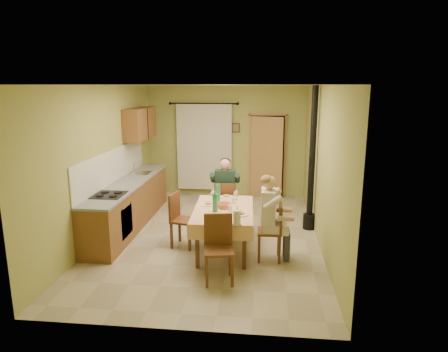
# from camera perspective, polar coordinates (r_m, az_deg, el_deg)

# --- Properties ---
(floor) EXTENTS (4.00, 6.00, 0.01)m
(floor) POSITION_cam_1_polar(r_m,az_deg,el_deg) (7.67, -1.96, -8.53)
(floor) COLOR tan
(floor) RESTS_ON ground
(room_shell) EXTENTS (4.04, 6.04, 2.82)m
(room_shell) POSITION_cam_1_polar(r_m,az_deg,el_deg) (7.21, -2.07, 5.07)
(room_shell) COLOR #A1A554
(room_shell) RESTS_ON ground
(kitchen_run) EXTENTS (0.64, 3.64, 1.56)m
(kitchen_run) POSITION_cam_1_polar(r_m,az_deg,el_deg) (8.27, -13.41, -3.74)
(kitchen_run) COLOR brown
(kitchen_run) RESTS_ON ground
(upper_cabinets) EXTENTS (0.35, 1.40, 0.70)m
(upper_cabinets) POSITION_cam_1_polar(r_m,az_deg,el_deg) (9.25, -11.90, 7.34)
(upper_cabinets) COLOR brown
(upper_cabinets) RESTS_ON room_shell
(curtain) EXTENTS (1.70, 0.07, 2.22)m
(curtain) POSITION_cam_1_polar(r_m,az_deg,el_deg) (10.21, -2.84, 4.20)
(curtain) COLOR black
(curtain) RESTS_ON ground
(doorway) EXTENTS (0.96, 0.27, 2.15)m
(doorway) POSITION_cam_1_polar(r_m,az_deg,el_deg) (10.14, 6.13, 2.88)
(doorway) COLOR black
(doorway) RESTS_ON ground
(dining_table) EXTENTS (1.07, 1.70, 0.76)m
(dining_table) POSITION_cam_1_polar(r_m,az_deg,el_deg) (6.88, -0.07, -7.68)
(dining_table) COLOR #E5B07A
(dining_table) RESTS_ON ground
(tableware) EXTENTS (0.85, 1.66, 0.33)m
(tableware) POSITION_cam_1_polar(r_m,az_deg,el_deg) (6.65, -0.01, -4.38)
(tableware) COLOR white
(tableware) RESTS_ON dining_table
(chair_far) EXTENTS (0.42, 0.42, 0.96)m
(chair_far) POSITION_cam_1_polar(r_m,az_deg,el_deg) (7.96, 0.15, -5.49)
(chair_far) COLOR #5A3218
(chair_far) RESTS_ON ground
(chair_near) EXTENTS (0.48, 0.48, 0.98)m
(chair_near) POSITION_cam_1_polar(r_m,az_deg,el_deg) (5.91, -0.74, -12.22)
(chair_near) COLOR #5A3218
(chair_near) RESTS_ON ground
(chair_right) EXTENTS (0.39, 0.39, 0.94)m
(chair_right) POSITION_cam_1_polar(r_m,az_deg,el_deg) (6.63, 6.59, -9.44)
(chair_right) COLOR #5A3218
(chair_right) RESTS_ON ground
(chair_left) EXTENTS (0.48, 0.48, 0.96)m
(chair_left) POSITION_cam_1_polar(r_m,az_deg,el_deg) (7.14, -5.79, -7.74)
(chair_left) COLOR #5A3218
(chair_left) RESTS_ON ground
(man_far) EXTENTS (0.59, 0.47, 1.39)m
(man_far) POSITION_cam_1_polar(r_m,az_deg,el_deg) (7.81, 0.16, -1.35)
(man_far) COLOR #192D23
(man_far) RESTS_ON chair_far
(man_right) EXTENTS (0.47, 0.58, 1.39)m
(man_right) POSITION_cam_1_polar(r_m,az_deg,el_deg) (6.43, 6.61, -4.56)
(man_right) COLOR silver
(man_right) RESTS_ON chair_right
(stove_flue) EXTENTS (0.24, 0.24, 2.80)m
(stove_flue) POSITION_cam_1_polar(r_m,az_deg,el_deg) (7.92, 12.34, -0.36)
(stove_flue) COLOR black
(stove_flue) RESTS_ON ground
(picture_back) EXTENTS (0.19, 0.03, 0.23)m
(picture_back) POSITION_cam_1_polar(r_m,az_deg,el_deg) (10.12, 1.70, 6.92)
(picture_back) COLOR black
(picture_back) RESTS_ON room_shell
(picture_right) EXTENTS (0.03, 0.31, 0.21)m
(picture_right) POSITION_cam_1_polar(r_m,az_deg,el_deg) (8.38, 12.65, 6.07)
(picture_right) COLOR brown
(picture_right) RESTS_ON room_shell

